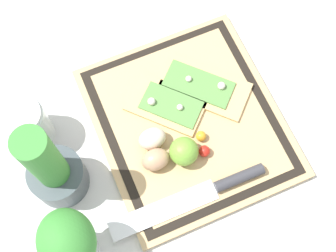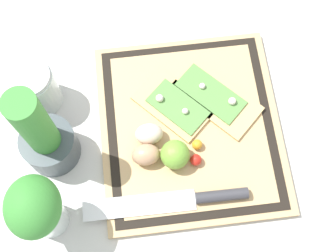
{
  "view_description": "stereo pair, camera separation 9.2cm",
  "coord_description": "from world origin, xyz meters",
  "views": [
    {
      "loc": [
        -0.3,
        0.17,
        0.9
      ],
      "look_at": [
        0.0,
        0.05,
        0.03
      ],
      "focal_mm": 50.0,
      "sensor_mm": 36.0,
      "label": 1
    },
    {
      "loc": [
        -0.32,
        0.08,
        0.9
      ],
      "look_at": [
        0.0,
        0.05,
        0.03
      ],
      "focal_mm": 50.0,
      "sensor_mm": 36.0,
      "label": 2
    }
  ],
  "objects": [
    {
      "name": "egg_brown",
      "position": [
        -0.06,
        0.1,
        0.04
      ],
      "size": [
        0.04,
        0.06,
        0.04
      ],
      "primitive_type": "ellipsoid",
      "color": "tan",
      "rests_on": "cutting_board"
    },
    {
      "name": "cherry_tomato_yellow",
      "position": [
        -0.04,
        -0.01,
        0.03
      ],
      "size": [
        0.02,
        0.02,
        0.02
      ],
      "primitive_type": "sphere",
      "color": "gold",
      "rests_on": "cutting_board"
    },
    {
      "name": "herb_glass",
      "position": [
        -0.15,
        0.29,
        0.11
      ],
      "size": [
        0.11,
        0.1,
        0.18
      ],
      "color": "silver",
      "rests_on": "ground_plane"
    },
    {
      "name": "egg_pink",
      "position": [
        -0.01,
        0.08,
        0.04
      ],
      "size": [
        0.04,
        0.06,
        0.04
      ],
      "primitive_type": "ellipsoid",
      "color": "beige",
      "rests_on": "cutting_board"
    },
    {
      "name": "ground_plane",
      "position": [
        0.0,
        0.0,
        0.0
      ],
      "size": [
        6.0,
        6.0,
        0.0
      ],
      "primitive_type": "plane",
      "color": "silver"
    },
    {
      "name": "cutting_board",
      "position": [
        0.0,
        0.0,
        0.01
      ],
      "size": [
        0.4,
        0.36,
        0.02
      ],
      "color": "tan",
      "rests_on": "ground_plane"
    },
    {
      "name": "sauce_jar",
      "position": [
        0.1,
        0.3,
        0.05
      ],
      "size": [
        0.09,
        0.09,
        0.11
      ],
      "color": "silver",
      "rests_on": "ground_plane"
    },
    {
      "name": "pizza_slice_near",
      "position": [
        0.06,
        -0.06,
        0.02
      ],
      "size": [
        0.19,
        0.19,
        0.02
      ],
      "color": "tan",
      "rests_on": "cutting_board"
    },
    {
      "name": "herb_pot",
      "position": [
        -0.02,
        0.28,
        0.09
      ],
      "size": [
        0.11,
        0.11,
        0.25
      ],
      "color": "#3D474C",
      "rests_on": "ground_plane"
    },
    {
      "name": "lime",
      "position": [
        -0.06,
        0.04,
        0.05
      ],
      "size": [
        0.06,
        0.06,
        0.06
      ],
      "primitive_type": "sphere",
      "color": "#70A838",
      "rests_on": "cutting_board"
    },
    {
      "name": "knife",
      "position": [
        -0.15,
        0.02,
        0.03
      ],
      "size": [
        0.04,
        0.31,
        0.02
      ],
      "color": "silver",
      "rests_on": "cutting_board"
    },
    {
      "name": "pizza_slice_far",
      "position": [
        0.05,
        0.03,
        0.02
      ],
      "size": [
        0.17,
        0.17,
        0.02
      ],
      "color": "tan",
      "rests_on": "cutting_board"
    },
    {
      "name": "cherry_tomato_red",
      "position": [
        -0.07,
        -0.0,
        0.03
      ],
      "size": [
        0.02,
        0.02,
        0.02
      ],
      "primitive_type": "sphere",
      "color": "red",
      "rests_on": "cutting_board"
    }
  ]
}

